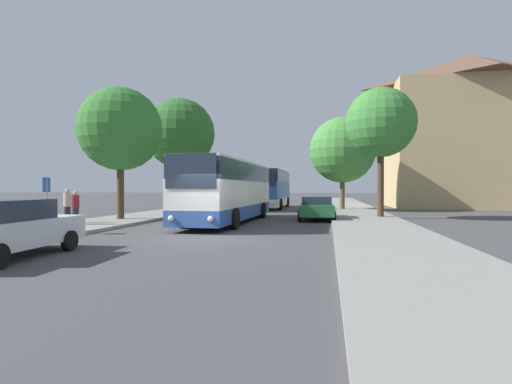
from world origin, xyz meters
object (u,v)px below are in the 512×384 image
tree_right_mid (342,150)px  bus_front (229,190)px  tree_left_far (120,129)px  bus_middle (271,188)px  pedestrian_waiting_far (67,206)px  bus_stop_sign (46,197)px  tree_left_near (180,134)px  parked_car_right_near (316,208)px  parked_car_left_curb (5,228)px  pedestrian_waiting_near (75,208)px  tree_right_near (381,123)px

tree_right_mid → bus_front: bearing=-116.7°
tree_left_far → bus_middle: bearing=68.5°
pedestrian_waiting_far → bus_middle: bearing=139.9°
bus_stop_sign → tree_left_near: tree_left_near is taller
parked_car_right_near → tree_right_mid: tree_right_mid is taller
bus_middle → parked_car_left_curb: bearing=-96.7°
pedestrian_waiting_near → tree_left_far: (0.28, 3.78, 4.35)m
bus_front → parked_car_right_near: bus_front is taller
bus_middle → pedestrian_waiting_near: bearing=-108.6°
tree_right_mid → bus_stop_sign: bearing=-122.2°
bus_middle → parked_car_right_near: 14.34m
pedestrian_waiting_near → tree_left_near: bearing=127.9°
bus_middle → tree_left_near: size_ratio=1.16×
parked_car_left_curb → bus_stop_sign: (-2.81, 5.23, 0.73)m
bus_stop_sign → tree_right_near: bearing=37.1°
parked_car_left_curb → bus_stop_sign: bearing=115.4°
bus_stop_sign → pedestrian_waiting_near: 2.98m
tree_right_mid → pedestrian_waiting_near: bearing=-127.6°
parked_car_right_near → tree_right_mid: size_ratio=0.56×
parked_car_right_near → tree_left_near: tree_left_near is taller
bus_middle → tree_right_near: bearing=-54.5°
pedestrian_waiting_far → tree_right_near: size_ratio=0.22×
bus_middle → tree_left_near: tree_left_near is taller
parked_car_left_curb → tree_left_far: bearing=102.2°
bus_stop_sign → tree_left_far: bearing=93.2°
tree_right_mid → tree_left_far: bearing=-134.0°
bus_front → pedestrian_waiting_near: 7.87m
pedestrian_waiting_far → tree_right_near: tree_right_near is taller
pedestrian_waiting_far → tree_right_near: bearing=96.4°
tree_left_near → bus_middle: bearing=41.3°
bus_front → pedestrian_waiting_far: 8.35m
tree_left_far → parked_car_right_near: bearing=14.6°
pedestrian_waiting_near → tree_left_near: tree_left_near is taller
bus_front → tree_right_mid: size_ratio=1.54×
bus_middle → pedestrian_waiting_far: bus_middle is taller
bus_stop_sign → tree_left_far: 7.63m
bus_stop_sign → tree_left_near: 17.75m
bus_front → parked_car_left_curb: size_ratio=2.57×
parked_car_left_curb → tree_left_near: 23.24m
tree_right_near → tree_right_mid: 9.27m
tree_left_far → parked_car_left_curb: bearing=-75.0°
tree_left_near → tree_right_near: (15.41, -5.94, -0.53)m
bus_middle → tree_left_far: 17.98m
tree_left_near → parked_car_left_curb: bearing=-80.9°
parked_car_left_curb → tree_left_far: 13.07m
tree_right_mid → parked_car_right_near: bearing=-100.2°
pedestrian_waiting_near → tree_left_far: size_ratio=0.22×
parked_car_left_curb → tree_right_near: bearing=51.2°
bus_front → parked_car_right_near: 5.51m
bus_middle → pedestrian_waiting_near: size_ratio=6.57×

